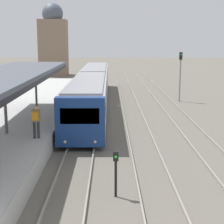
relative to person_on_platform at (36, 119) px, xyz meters
name	(u,v)px	position (x,y,z in m)	size (l,w,h in m)	color
platform_canopy	(5,76)	(-1.73, 1.05, 2.05)	(4.00, 20.56, 3.16)	#4C515B
person_on_platform	(36,119)	(0.00, 0.00, 0.00)	(0.40, 0.40, 1.66)	#2D2D33
train_near	(93,87)	(2.10, 15.70, -0.32)	(2.65, 29.47, 3.03)	navy
signal_post_near	(116,169)	(3.89, -4.79, -0.89)	(0.20, 0.21, 1.78)	black
signal_mast_far	(180,71)	(10.41, 17.61, 0.99)	(0.28, 0.29, 4.72)	gray
distant_domed_building	(53,42)	(-5.69, 45.03, 3.57)	(4.46, 4.46, 11.81)	#89705B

